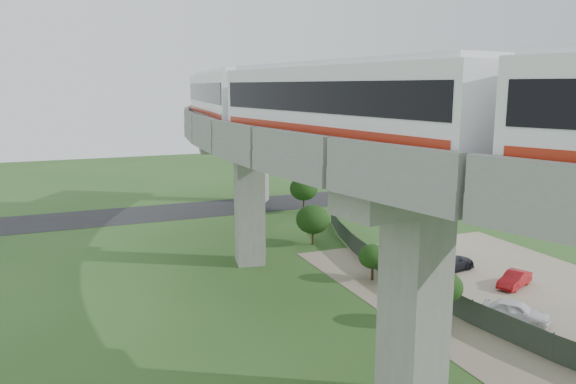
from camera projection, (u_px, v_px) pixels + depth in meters
name	position (u px, v px, depth m)	size (l,w,h in m)	color
ground	(293.00, 316.00, 32.49)	(160.00, 160.00, 0.00)	#2D5020
dirt_lot	(506.00, 294.00, 35.90)	(18.00, 26.00, 0.04)	gray
asphalt_road	(183.00, 211.00, 59.74)	(60.00, 8.00, 0.03)	#232326
viaduct	(354.00, 157.00, 32.24)	(19.58, 73.98, 11.40)	#99968E
metro_train	(310.00, 101.00, 29.03)	(11.41, 61.33, 3.64)	white
fence	(432.00, 281.00, 35.99)	(3.87, 38.73, 1.50)	#2D382D
tree_0	(304.00, 189.00, 58.40)	(2.94, 2.94, 3.83)	#382314
tree_1	(313.00, 219.00, 46.66)	(2.84, 2.84, 3.39)	#382314
tree_2	(373.00, 256.00, 38.08)	(1.97, 1.97, 2.54)	#382314
tree_3	(444.00, 287.00, 30.81)	(2.03, 2.03, 3.09)	#382314
car_white	(516.00, 311.00, 31.44)	(1.46, 3.63, 1.24)	white
car_red	(515.00, 279.00, 36.95)	(1.12, 3.21, 1.06)	#A50F14
car_dark	(448.00, 262.00, 40.10)	(1.83, 4.50, 1.31)	black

